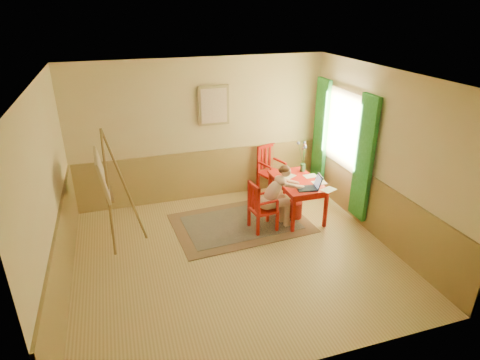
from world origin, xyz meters
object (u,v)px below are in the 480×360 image
object	(u,v)px
figure	(277,194)
laptop	(310,186)
table	(297,185)
chair_back	(270,170)
easel	(105,179)
chair_left	(261,207)

from	to	relation	value
figure	laptop	world-z (taller)	figure
table	figure	world-z (taller)	figure
table	figure	size ratio (longest dim) A/B	1.03
chair_back	laptop	distance (m)	1.53
chair_back	easel	xyz separation A→B (m)	(-3.21, -1.10, 0.68)
chair_back	figure	size ratio (longest dim) A/B	0.87
chair_left	easel	world-z (taller)	easel
figure	chair_back	bearing A→B (deg)	72.81
chair_left	laptop	bearing A→B (deg)	-6.32
easel	chair_back	bearing A→B (deg)	18.94
figure	easel	size ratio (longest dim) A/B	0.58
easel	laptop	bearing A→B (deg)	-6.80
figure	chair_left	bearing A→B (deg)	-175.62
chair_back	table	bearing A→B (deg)	-85.27
table	laptop	size ratio (longest dim) A/B	2.69
chair_left	figure	distance (m)	0.35
easel	chair_left	bearing A→B (deg)	-6.97
chair_back	laptop	xyz separation A→B (m)	(0.15, -1.50, 0.27)
chair_left	easel	size ratio (longest dim) A/B	0.45
laptop	easel	size ratio (longest dim) A/B	0.22
table	easel	size ratio (longest dim) A/B	0.60
chair_left	figure	bearing A→B (deg)	4.38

